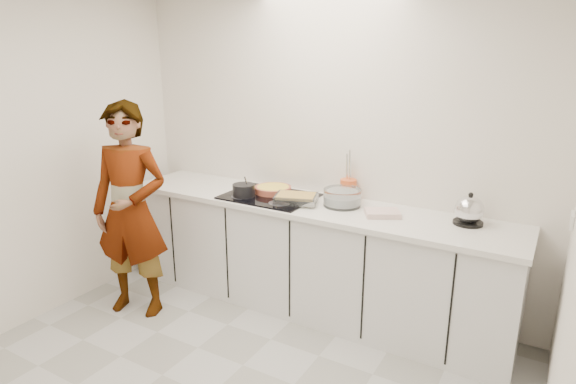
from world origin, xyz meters
The scene contains 13 objects.
wall_back centered at (0.00, 1.60, 1.30)m, with size 3.60×0.00×2.60m, color white.
wall_left centered at (-1.80, 0.00, 1.30)m, with size 0.00×3.20×2.60m, color white.
base_cabinets centered at (0.00, 1.28, 0.43)m, with size 3.20×0.58×0.87m, color silver.
countertop centered at (0.00, 1.28, 0.89)m, with size 3.24×0.64×0.04m, color white.
hob centered at (-0.35, 1.26, 0.92)m, with size 0.72×0.54×0.01m, color black.
tart_dish centered at (-0.37, 1.35, 0.95)m, with size 0.31×0.31×0.05m.
saucepan centered at (-0.52, 1.14, 0.97)m, with size 0.23×0.23×0.17m.
baking_dish centered at (-0.07, 1.21, 0.96)m, with size 0.38×0.33×0.06m.
mixing_bowl centered at (0.26, 1.35, 0.97)m, with size 0.31×0.31×0.13m.
tea_towel centered at (0.61, 1.28, 0.93)m, with size 0.24×0.18×0.04m, color white.
kettle centered at (1.18, 1.41, 1.01)m, with size 0.25×0.25×0.23m.
utensil_crock centered at (0.23, 1.53, 0.99)m, with size 0.13×0.13×0.16m, color #E65824.
cook centered at (-1.18, 0.54, 0.86)m, with size 0.62×0.41×1.71m, color silver.
Camera 1 is at (1.69, -1.92, 2.05)m, focal length 30.00 mm.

